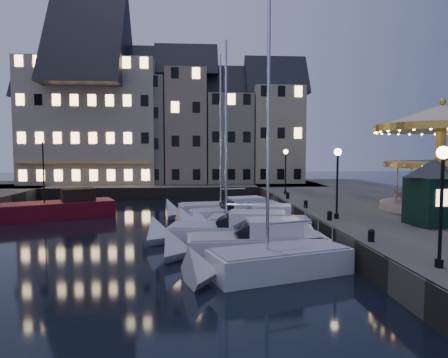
{
  "coord_description": "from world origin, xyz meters",
  "views": [
    {
      "loc": [
        -1.17,
        -21.92,
        5.3
      ],
      "look_at": [
        1.0,
        8.0,
        3.2
      ],
      "focal_mm": 32.0,
      "sensor_mm": 36.0,
      "label": 1
    }
  ],
  "objects": [
    {
      "name": "townhouse_na",
      "position": [
        -19.5,
        30.0,
        7.78
      ],
      "size": [
        5.5,
        8.0,
        12.8
      ],
      "color": "gray",
      "rests_on": "quay_north"
    },
    {
      "name": "quaywall_e",
      "position": [
        6.0,
        6.0,
        0.65
      ],
      "size": [
        0.15,
        44.0,
        1.3
      ],
      "primitive_type": "cube",
      "color": "#47423A",
      "rests_on": "ground"
    },
    {
      "name": "carousel",
      "position": [
        15.24,
        3.71,
        6.24
      ],
      "size": [
        8.58,
        8.58,
        7.5
      ],
      "color": "#CBB397",
      "rests_on": "quay_east"
    },
    {
      "name": "townhouse_nd",
      "position": [
        -2.25,
        30.0,
        9.28
      ],
      "size": [
        5.5,
        8.0,
        15.8
      ],
      "color": "gray",
      "rests_on": "quay_north"
    },
    {
      "name": "townhouse_ne",
      "position": [
        3.2,
        30.0,
        7.78
      ],
      "size": [
        6.16,
        8.0,
        12.8
      ],
      "color": "gray",
      "rests_on": "quay_north"
    },
    {
      "name": "quaywall_n",
      "position": [
        -6.0,
        22.0,
        0.65
      ],
      "size": [
        48.0,
        0.15,
        1.3
      ],
      "primitive_type": "cube",
      "color": "#47423A",
      "rests_on": "ground"
    },
    {
      "name": "ground",
      "position": [
        0.0,
        0.0,
        0.0
      ],
      "size": [
        160.0,
        160.0,
        0.0
      ],
      "primitive_type": "plane",
      "color": "black",
      "rests_on": "ground"
    },
    {
      "name": "streetlamp_d",
      "position": [
        18.5,
        8.0,
        4.02
      ],
      "size": [
        0.44,
        0.44,
        4.17
      ],
      "color": "black",
      "rests_on": "quay_east"
    },
    {
      "name": "motorboat_f",
      "position": [
        1.07,
        9.74,
        0.53
      ],
      "size": [
        9.28,
        3.74,
        12.26
      ],
      "color": "silver",
      "rests_on": "ground"
    },
    {
      "name": "motorboat_c",
      "position": [
        0.93,
        0.05,
        0.68
      ],
      "size": [
        9.1,
        3.82,
        12.04
      ],
      "color": "silver",
      "rests_on": "ground"
    },
    {
      "name": "hotel_corner",
      "position": [
        -14.0,
        30.0,
        9.78
      ],
      "size": [
        17.6,
        9.0,
        16.8
      ],
      "color": "#BFB295",
      "rests_on": "quay_north"
    },
    {
      "name": "motorboat_d",
      "position": [
        2.44,
        2.82,
        0.64
      ],
      "size": [
        7.45,
        3.78,
        2.15
      ],
      "color": "silver",
      "rests_on": "ground"
    },
    {
      "name": "motorboat_b",
      "position": [
        1.44,
        -2.68,
        0.64
      ],
      "size": [
        7.88,
        2.28,
        2.15
      ],
      "color": "silver",
      "rests_on": "ground"
    },
    {
      "name": "bollard_c",
      "position": [
        6.6,
        5.5,
        1.6
      ],
      "size": [
        0.3,
        0.3,
        0.57
      ],
      "color": "black",
      "rests_on": "quay_east"
    },
    {
      "name": "quay_east",
      "position": [
        14.0,
        6.0,
        0.65
      ],
      "size": [
        16.0,
        56.0,
        1.3
      ],
      "primitive_type": "cube",
      "color": "#474442",
      "rests_on": "ground"
    },
    {
      "name": "ticket_kiosk",
      "position": [
        11.58,
        -1.46,
        3.71
      ],
      "size": [
        3.46,
        3.46,
        4.06
      ],
      "color": "black",
      "rests_on": "quay_east"
    },
    {
      "name": "motorboat_e",
      "position": [
        1.37,
        6.5,
        0.64
      ],
      "size": [
        7.52,
        4.02,
        2.15
      ],
      "color": "silver",
      "rests_on": "ground"
    },
    {
      "name": "motorboat_a",
      "position": [
        1.88,
        -5.5,
        0.54
      ],
      "size": [
        7.13,
        4.22,
        11.86
      ],
      "color": "silver",
      "rests_on": "ground"
    },
    {
      "name": "townhouse_nb",
      "position": [
        -14.05,
        30.0,
        8.28
      ],
      "size": [
        6.16,
        8.0,
        13.8
      ],
      "color": "slate",
      "rests_on": "quay_north"
    },
    {
      "name": "red_fishing_boat",
      "position": [
        -11.82,
        10.37,
        0.71
      ],
      "size": [
        8.81,
        6.1,
        6.21
      ],
      "color": "maroon",
      "rests_on": "ground"
    },
    {
      "name": "quay_north",
      "position": [
        -8.0,
        28.0,
        0.65
      ],
      "size": [
        44.0,
        12.0,
        1.3
      ],
      "primitive_type": "cube",
      "color": "#474442",
      "rests_on": "ground"
    },
    {
      "name": "townhouse_nc",
      "position": [
        -8.0,
        30.0,
        8.78
      ],
      "size": [
        6.82,
        8.0,
        14.8
      ],
      "color": "gray",
      "rests_on": "quay_north"
    },
    {
      "name": "bollard_d",
      "position": [
        6.6,
        11.0,
        1.6
      ],
      "size": [
        0.3,
        0.3,
        0.57
      ],
      "color": "black",
      "rests_on": "quay_east"
    },
    {
      "name": "townhouse_nf",
      "position": [
        9.25,
        30.0,
        8.28
      ],
      "size": [
        6.82,
        8.0,
        13.8
      ],
      "color": "tan",
      "rests_on": "quay_north"
    },
    {
      "name": "streetlamp_c",
      "position": [
        7.2,
        14.5,
        4.02
      ],
      "size": [
        0.44,
        0.44,
        4.17
      ],
      "color": "black",
      "rests_on": "quay_east"
    },
    {
      "name": "streetlamp_a",
      "position": [
        7.2,
        -9.0,
        4.02
      ],
      "size": [
        0.44,
        0.44,
        4.17
      ],
      "color": "black",
      "rests_on": "quay_east"
    },
    {
      "name": "streetlamp_b",
      "position": [
        7.2,
        1.0,
        4.02
      ],
      "size": [
        0.44,
        0.44,
        4.17
      ],
      "color": "black",
      "rests_on": "quay_east"
    },
    {
      "name": "bollard_b",
      "position": [
        6.6,
        0.5,
        1.6
      ],
      "size": [
        0.3,
        0.3,
        0.57
      ],
      "color": "black",
      "rests_on": "quay_east"
    },
    {
      "name": "bollard_a",
      "position": [
        6.6,
        -5.0,
        1.6
      ],
      "size": [
        0.3,
        0.3,
        0.57
      ],
      "color": "black",
      "rests_on": "quay_east"
    }
  ]
}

